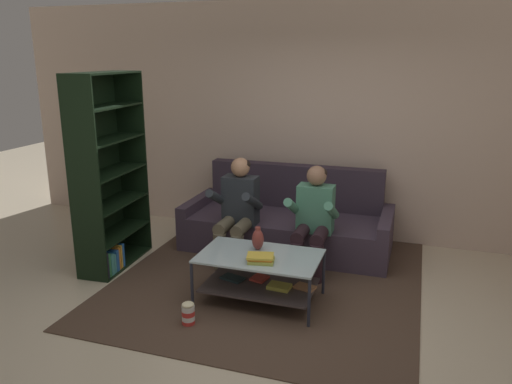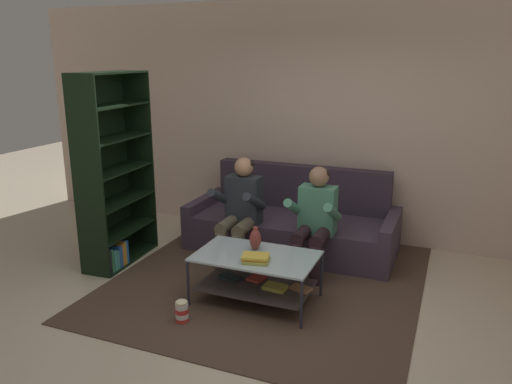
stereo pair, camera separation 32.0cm
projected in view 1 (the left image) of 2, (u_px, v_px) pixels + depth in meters
The scene contains 11 objects.
ground at pixel (259, 324), 4.31m from camera, with size 16.80×16.80×0.00m, color beige.
back_partition at pixel (321, 122), 6.18m from camera, with size 8.40×0.12×2.90m, color beige.
couch at pixel (288, 224), 5.98m from camera, with size 2.42×1.00×0.94m.
person_seated_left at pixel (237, 207), 5.48m from camera, with size 0.50×0.58×1.16m.
person_seated_right at pixel (313, 216), 5.22m from camera, with size 0.50×0.58×1.13m.
coffee_table at pixel (261, 271), 4.64m from camera, with size 1.11×0.68×0.47m.
area_rug at pixel (272, 275), 5.27m from camera, with size 3.01×3.36×0.01m.
vase at pixel (258, 239), 4.70m from camera, with size 0.11×0.11×0.22m.
book_stack at pixel (261, 259), 4.44m from camera, with size 0.27×0.22×0.06m.
bookshelf at pixel (105, 185), 5.32m from camera, with size 0.42×1.01×2.08m.
popcorn_tub at pixel (188, 313), 4.28m from camera, with size 0.11×0.11×0.21m.
Camera 1 is at (1.19, -3.67, 2.24)m, focal length 35.00 mm.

